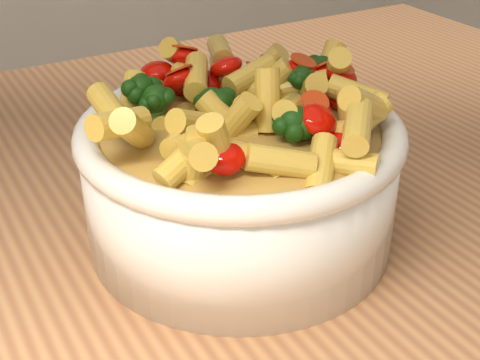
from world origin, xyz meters
TOP-DOWN VIEW (x-y plane):
  - table at (0.00, 0.00)m, footprint 1.20×0.80m
  - serving_bowl at (0.02, -0.06)m, footprint 0.24×0.24m
  - pasta_salad at (0.02, -0.06)m, footprint 0.19×0.19m

SIDE VIEW (x-z plane):
  - table at x=0.00m, z-range 0.35..1.25m
  - serving_bowl at x=0.02m, z-range 0.90..1.00m
  - pasta_salad at x=0.02m, z-range 0.99..1.03m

